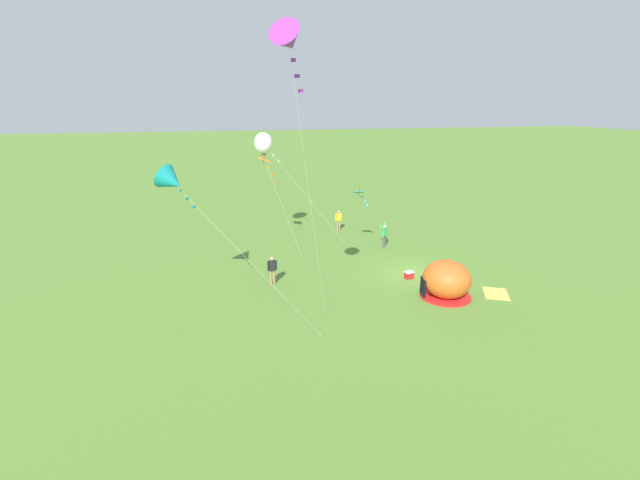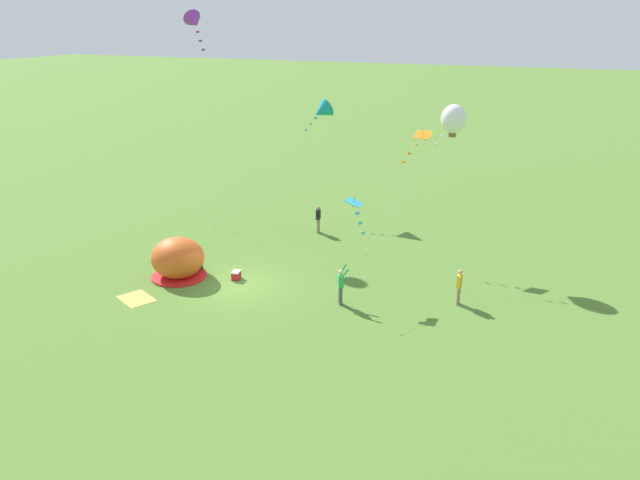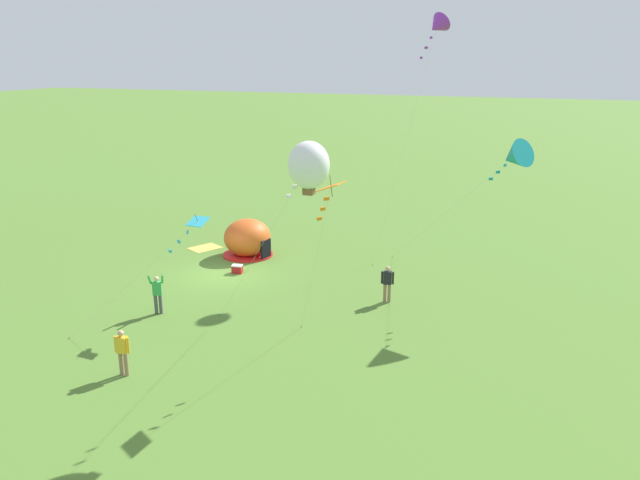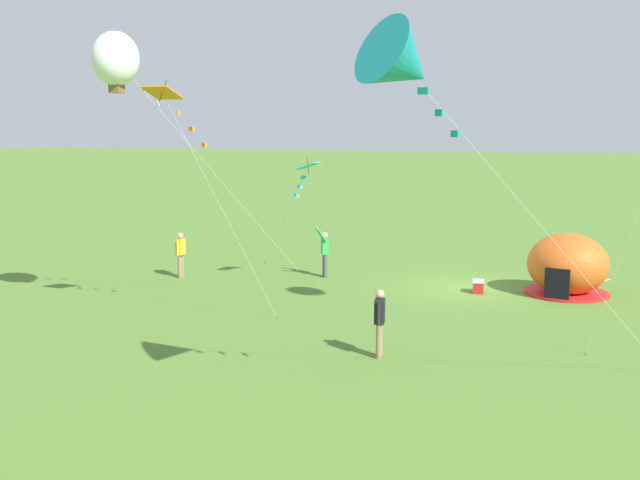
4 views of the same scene
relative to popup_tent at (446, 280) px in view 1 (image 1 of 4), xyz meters
name	(u,v)px [view 1 (image 1 of 4)]	position (x,y,z in m)	size (l,w,h in m)	color
ground_plane	(415,275)	(3.33, 0.23, -1.00)	(300.00, 300.00, 0.00)	#517A2D
popup_tent	(446,280)	(0.00, 0.00, 0.00)	(2.81, 2.81, 2.10)	#D8591E
picnic_blanket	(496,294)	(-0.36, -3.01, -0.99)	(1.70, 1.30, 0.01)	gold
cooler_box	(409,275)	(2.86, 0.85, -0.78)	(0.45, 0.58, 0.44)	red
person_strolling	(339,219)	(13.84, 2.24, -0.03)	(0.28, 0.59, 1.72)	#8C7251
person_with_toddler	(384,235)	(8.80, 0.16, 0.00)	(0.66, 0.72, 1.89)	#4C4C51
person_center_field	(272,269)	(3.94, 9.13, -0.03)	(0.31, 0.58, 1.72)	#8C7251
kite_white	(263,143)	(11.87, 8.51, 6.54)	(4.46, 6.39, 8.31)	silver
kite_cyan	(361,195)	(8.79, 2.09, 3.09)	(3.99, 4.41, 4.64)	silver
kite_orange	(266,163)	(10.14, 8.56, 5.33)	(2.87, 2.59, 6.94)	silver
kite_teal	(172,181)	(2.13, 14.04, 5.69)	(5.70, 7.34, 7.50)	silver
kite_purple	(288,40)	(-4.15, 9.25, 11.30)	(4.17, 3.00, 12.99)	silver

